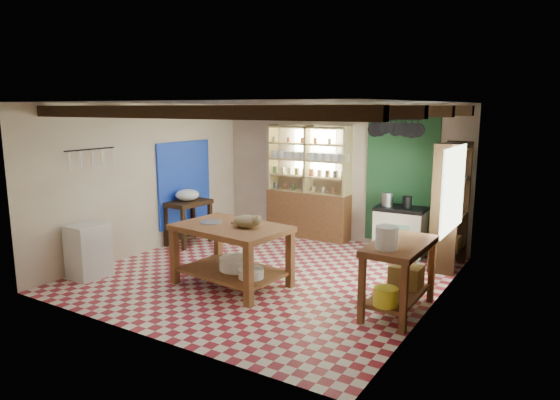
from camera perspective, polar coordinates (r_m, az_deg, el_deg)
The scene contains 30 objects.
floor at distance 7.79m, azimuth -1.46°, elevation -8.50°, with size 5.00×5.00×0.02m, color maroon.
ceiling at distance 7.36m, azimuth -1.56°, elevation 11.07°, with size 5.00×5.00×0.02m, color #4E4E54.
wall_back at distance 9.63m, azimuth 6.67°, elevation 3.14°, with size 5.00×0.04×2.60m, color beige.
wall_front at distance 5.59m, azimuth -15.70°, elevation -2.61°, with size 5.00×0.04×2.60m, color beige.
wall_left at distance 9.06m, azimuth -14.86°, elevation 2.39°, with size 0.04×5.00×2.60m, color beige.
wall_right at distance 6.47m, azimuth 17.37°, elevation -0.93°, with size 0.04×5.00×2.60m, color beige.
ceiling_beams at distance 7.36m, azimuth -1.55°, elevation 10.14°, with size 5.00×3.80×0.15m, color black.
blue_wall_patch at distance 9.71m, azimuth -10.84°, elevation 1.88°, with size 0.04×1.40×1.60m, color blue.
green_wall_patch at distance 9.16m, azimuth 13.68°, elevation 2.21°, with size 1.30×0.04×2.30m, color #1F4F2B.
window_back at distance 9.79m, azimuth 4.01°, elevation 5.66°, with size 0.90×0.02×0.80m, color beige.
window_right at distance 7.41m, azimuth 19.21°, elevation 1.17°, with size 0.02×1.30×1.20m, color beige.
utensil_rail at distance 8.19m, azimuth -20.83°, elevation 4.59°, with size 0.06×0.90×0.28m, color black.
pot_rack at distance 8.68m, azimuth 13.08°, elevation 7.96°, with size 0.86×0.12×0.36m, color black.
shelving_unit at distance 9.74m, azimuth 3.24°, elevation 2.08°, with size 1.70×0.34×2.20m, color tan.
tall_rack at distance 8.29m, azimuth 18.92°, elevation -0.67°, with size 0.40×0.86×2.00m, color black.
work_table at distance 7.22m, azimuth -5.55°, elevation -6.34°, with size 1.56×1.04×0.88m, color brown.
stove at distance 8.98m, azimuth 13.56°, elevation -3.39°, with size 0.85×0.57×0.83m, color white.
prep_table at distance 9.49m, azimuth -10.43°, elevation -2.54°, with size 0.56×0.81×0.82m, color black.
white_cabinet at distance 8.07m, azimuth -21.04°, elevation -5.44°, with size 0.45×0.54×0.81m, color silver.
right_counter at distance 6.46m, azimuth 13.41°, elevation -8.60°, with size 0.62×1.25×0.89m, color brown.
cat at distance 6.95m, azimuth -3.84°, elevation -2.43°, with size 0.39×0.30×0.18m, color #958057.
steel_tray at distance 7.30m, azimuth -7.89°, elevation -2.52°, with size 0.32×0.32×0.02m, color #AFB0B8.
basin_large at distance 7.26m, azimuth -4.97°, elevation -7.23°, with size 0.50×0.50×0.17m, color silver.
basin_small at distance 6.91m, azimuth -3.33°, elevation -8.37°, with size 0.35×0.35×0.12m, color silver.
kettle_left at distance 8.94m, azimuth 12.16°, elevation 0.06°, with size 0.20×0.20×0.23m, color #AFB0B8.
kettle_right at distance 8.85m, azimuth 14.33°, elevation -0.22°, with size 0.16×0.16×0.20m, color black.
enamel_bowl at distance 9.39m, azimuth -10.53°, elevation 0.57°, with size 0.44×0.44×0.22m, color silver.
white_bucket at distance 5.99m, azimuth 12.11°, elevation -4.25°, with size 0.27×0.27×0.27m, color silver.
wicker_basket at distance 6.75m, azimuth 14.21°, elevation -8.42°, with size 0.40×0.32×0.28m, color #A18041.
yellow_tub at distance 6.09m, azimuth 11.98°, elevation -10.75°, with size 0.29×0.29×0.21m, color yellow.
Camera 1 is at (4.04, -6.16, 2.54)m, focal length 32.00 mm.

